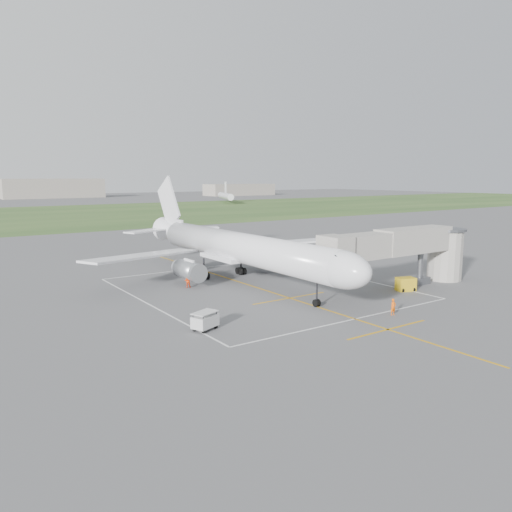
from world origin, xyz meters
TOP-DOWN VIEW (x-y plane):
  - ground at (0.00, 0.00)m, footprint 700.00×700.00m
  - grass_strip at (0.00, 130.00)m, footprint 700.00×120.00m
  - apron_markings at (0.00, -5.82)m, footprint 28.20×60.00m
  - airliner at (-0.00, 0.75)m, footprint 38.93×46.75m
  - jet_bridge at (15.72, -13.50)m, footprint 23.40×5.00m
  - gpu_unit at (13.57, -14.94)m, footprint 2.46×2.05m
  - baggage_cart at (-13.40, -14.92)m, footprint 2.70×2.19m
  - ramp_worker_nose at (4.07, -21.11)m, footprint 0.64×0.46m
  - ramp_worker_wing at (-6.90, 1.28)m, footprint 1.03×0.98m
  - distant_aircraft at (18.84, 158.15)m, footprint 172.32×49.18m

SIDE VIEW (x-z plane):
  - ground at x=0.00m, z-range 0.00..0.00m
  - apron_markings at x=0.00m, z-range 0.00..0.01m
  - grass_strip at x=0.00m, z-range 0.00..0.02m
  - gpu_unit at x=13.57m, z-range -0.01..1.58m
  - ramp_worker_nose at x=4.07m, z-range 0.00..1.63m
  - baggage_cart at x=-13.40m, z-range 0.02..1.65m
  - ramp_worker_wing at x=-6.90m, z-range 0.00..1.68m
  - distant_aircraft at x=18.84m, z-range -0.84..8.01m
  - airliner at x=0.00m, z-range -2.37..11.15m
  - jet_bridge at x=15.72m, z-range 1.14..8.34m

